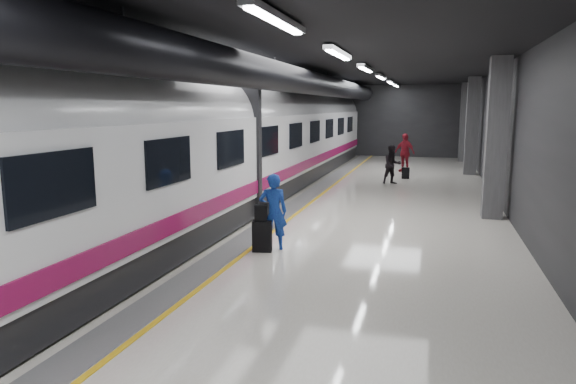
% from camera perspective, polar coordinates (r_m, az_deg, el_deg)
% --- Properties ---
extents(ground, '(40.00, 40.00, 0.00)m').
position_cam_1_polar(ground, '(14.07, 3.67, -3.44)').
color(ground, silver).
rests_on(ground, ground).
extents(platform_hall, '(10.02, 40.02, 4.51)m').
position_cam_1_polar(platform_hall, '(14.71, 3.51, 11.00)').
color(platform_hall, black).
rests_on(platform_hall, ground).
extents(train, '(3.05, 38.00, 4.05)m').
position_cam_1_polar(train, '(14.78, -8.70, 5.21)').
color(train, black).
rests_on(train, ground).
extents(traveler_main, '(0.72, 0.59, 1.70)m').
position_cam_1_polar(traveler_main, '(11.33, -1.66, -2.19)').
color(traveler_main, blue).
rests_on(traveler_main, ground).
extents(suitcase_main, '(0.46, 0.34, 0.68)m').
position_cam_1_polar(suitcase_main, '(11.27, -2.88, -4.91)').
color(suitcase_main, black).
rests_on(suitcase_main, ground).
extents(shoulder_bag, '(0.30, 0.22, 0.36)m').
position_cam_1_polar(shoulder_bag, '(11.14, -3.05, -2.33)').
color(shoulder_bag, black).
rests_on(shoulder_bag, suitcase_main).
extents(traveler_far_a, '(0.97, 0.90, 1.60)m').
position_cam_1_polar(traveler_far_a, '(21.41, 11.50, 3.00)').
color(traveler_far_a, black).
rests_on(traveler_far_a, ground).
extents(traveler_far_b, '(1.17, 0.95, 1.86)m').
position_cam_1_polar(traveler_far_b, '(25.69, 12.82, 4.29)').
color(traveler_far_b, maroon).
rests_on(traveler_far_b, ground).
extents(suitcase_far, '(0.35, 0.23, 0.49)m').
position_cam_1_polar(suitcase_far, '(23.24, 12.93, 2.07)').
color(suitcase_far, black).
rests_on(suitcase_far, ground).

